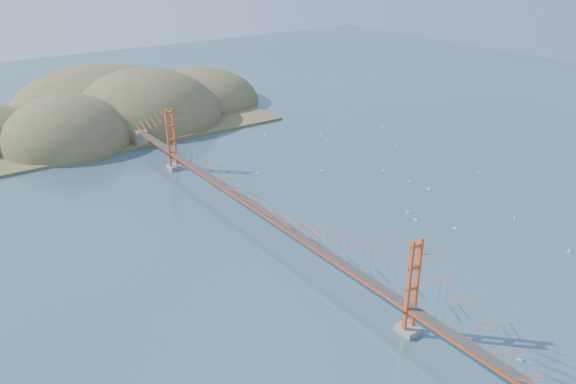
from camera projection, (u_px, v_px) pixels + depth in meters
ground at (260, 229)px, 84.45m from camera, size 320.00×320.00×0.00m
bridge at (258, 186)px, 81.71m from camera, size 2.20×94.40×12.00m
far_headlands at (114, 119)px, 136.40m from camera, size 84.00×58.00×25.00m
sailboat_12 at (265, 135)px, 124.53m from camera, size 0.51×0.42×0.60m
sailboat_1 at (343, 154)px, 113.79m from camera, size 0.61×0.61×0.64m
sailboat_4 at (383, 171)px, 105.35m from camera, size 0.59×0.59×0.64m
sailboat_5 at (429, 188)px, 97.81m from camera, size 0.54×0.63×0.73m
sailboat_17 at (383, 127)px, 129.94m from camera, size 0.56×0.47×0.66m
sailboat_13 at (514, 218)px, 87.32m from camera, size 0.50×0.50×0.55m
sailboat_16 at (257, 173)px, 104.27m from camera, size 0.71×0.71×0.74m
sailboat_2 at (409, 181)px, 100.68m from camera, size 0.48×0.39×0.56m
sailboat_14 at (416, 219)px, 86.99m from camera, size 0.47×0.59×0.69m
sailboat_0 at (455, 228)px, 84.44m from camera, size 0.42×0.51×0.60m
sailboat_11 at (479, 172)px, 104.81m from camera, size 0.53×0.53×0.56m
sailboat_6 at (569, 251)px, 78.03m from camera, size 0.69×0.69×0.72m
sailboat_7 at (322, 170)px, 105.47m from camera, size 0.55×0.55×0.61m
sailboat_9 at (395, 145)px, 118.31m from camera, size 0.59×0.59×0.62m
sailboat_8 at (322, 134)px, 125.34m from camera, size 0.67×0.67×0.73m
sailboat_10 at (520, 359)px, 57.94m from camera, size 0.59×0.59×0.64m
sailboat_15 at (327, 140)px, 121.17m from camera, size 0.69×0.69×0.73m
sailboat_extra_0 at (408, 213)px, 89.12m from camera, size 0.61×0.54×0.69m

